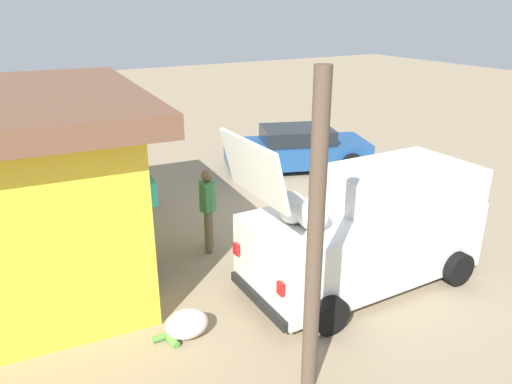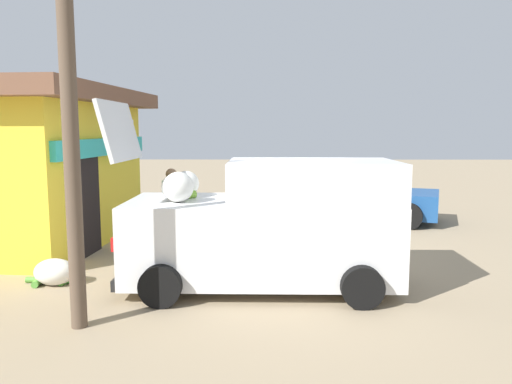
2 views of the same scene
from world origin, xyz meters
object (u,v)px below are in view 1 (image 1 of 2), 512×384
object	(u,v)px
parked_sedan	(297,149)
vendor_standing	(208,204)
customer_bending	(267,242)
paint_bucket	(140,196)
storefront_bar	(30,186)
delivery_van	(368,228)
unloaded_banana_pile	(186,325)

from	to	relation	value
parked_sedan	vendor_standing	bearing A→B (deg)	127.71
customer_bending	paint_bucket	world-z (taller)	customer_bending
vendor_standing	storefront_bar	bearing A→B (deg)	79.73
parked_sedan	customer_bending	distance (m)	6.75
delivery_van	paint_bucket	world-z (taller)	delivery_van
customer_bending	unloaded_banana_pile	xyz separation A→B (m)	(-0.67, 1.82, -0.64)
vendor_standing	customer_bending	distance (m)	1.79
vendor_standing	paint_bucket	distance (m)	3.20
unloaded_banana_pile	storefront_bar	bearing A→B (deg)	28.18
unloaded_banana_pile	paint_bucket	bearing A→B (deg)	-10.36
parked_sedan	unloaded_banana_pile	bearing A→B (deg)	134.51
parked_sedan	storefront_bar	bearing A→B (deg)	111.11
storefront_bar	unloaded_banana_pile	size ratio (longest dim) A/B	6.90
parked_sedan	unloaded_banana_pile	world-z (taller)	parked_sedan
customer_bending	unloaded_banana_pile	bearing A→B (deg)	110.29
storefront_bar	vendor_standing	size ratio (longest dim) A/B	3.50
delivery_van	vendor_standing	xyz separation A→B (m)	(2.46, 1.99, -0.02)
paint_bucket	parked_sedan	bearing A→B (deg)	-84.90
storefront_bar	unloaded_banana_pile	world-z (taller)	storefront_bar
storefront_bar	paint_bucket	bearing A→B (deg)	-46.16
parked_sedan	paint_bucket	xyz separation A→B (m)	(-0.45, 5.04, -0.41)
paint_bucket	storefront_bar	bearing A→B (deg)	133.84
storefront_bar	paint_bucket	xyz separation A→B (m)	(2.50, -2.61, -1.56)
storefront_bar	unloaded_banana_pile	distance (m)	3.73
parked_sedan	paint_bucket	distance (m)	5.08
customer_bending	paint_bucket	bearing A→B (deg)	9.64
unloaded_banana_pile	customer_bending	bearing A→B (deg)	-69.71
delivery_van	unloaded_banana_pile	world-z (taller)	delivery_van
storefront_bar	parked_sedan	world-z (taller)	storefront_bar
storefront_bar	unloaded_banana_pile	bearing A→B (deg)	-151.82
unloaded_banana_pile	paint_bucket	distance (m)	5.58
delivery_van	customer_bending	world-z (taller)	delivery_van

